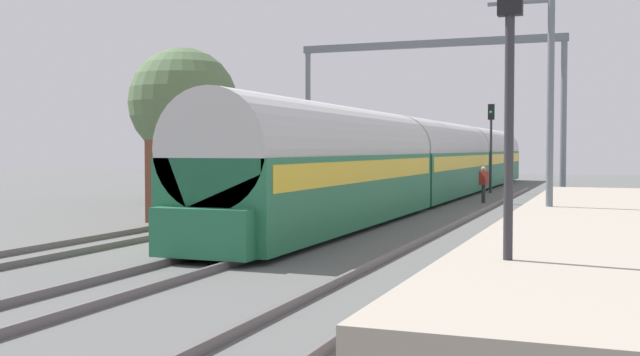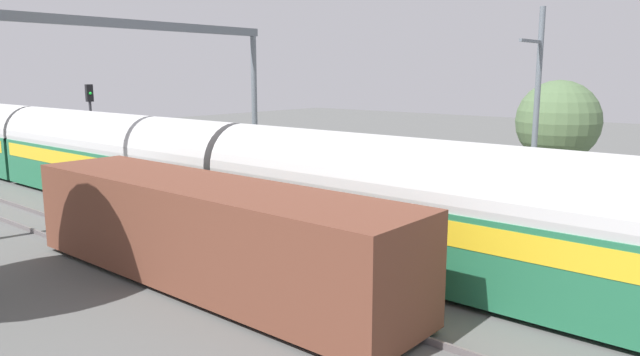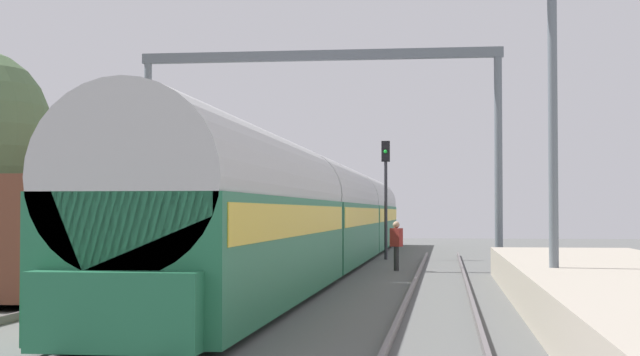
% 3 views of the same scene
% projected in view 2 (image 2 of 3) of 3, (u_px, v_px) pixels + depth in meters
% --- Properties ---
extents(ground, '(120.00, 120.00, 0.00)m').
position_uv_depth(ground, '(592.00, 320.00, 14.04)').
color(ground, '#575957').
extents(track_west, '(1.52, 60.00, 0.16)m').
position_uv_depth(track_west, '(592.00, 317.00, 14.03)').
color(track_west, '#60595B').
rests_on(track_west, ground).
extents(track_east, '(1.52, 60.00, 0.16)m').
position_uv_depth(track_east, '(637.00, 271.00, 17.28)').
color(track_east, '#60595B').
rests_on(track_east, ground).
extents(platform, '(4.40, 28.00, 0.90)m').
position_uv_depth(platform, '(603.00, 222.00, 21.36)').
color(platform, '#A39989').
rests_on(platform, ground).
extents(passenger_train, '(2.93, 49.20, 3.82)m').
position_uv_depth(passenger_train, '(116.00, 158.00, 26.73)').
color(passenger_train, '#236B47').
rests_on(passenger_train, ground).
extents(freight_car, '(2.80, 13.00, 2.70)m').
position_uv_depth(freight_car, '(207.00, 233.00, 16.14)').
color(freight_car, brown).
rests_on(freight_car, ground).
extents(person_crossing, '(0.47, 0.41, 1.73)m').
position_uv_depth(person_crossing, '(205.00, 177.00, 27.22)').
color(person_crossing, '#2D2D2D').
rests_on(person_crossing, ground).
extents(railway_signal_far, '(0.36, 0.30, 5.14)m').
position_uv_depth(railway_signal_far, '(91.00, 120.00, 31.43)').
color(railway_signal_far, '#2D2D33').
rests_on(railway_signal_far, ground).
extents(catenary_gantry, '(13.07, 0.28, 7.86)m').
position_uv_depth(catenary_gantry, '(142.00, 75.00, 24.56)').
color(catenary_gantry, slate).
rests_on(catenary_gantry, ground).
extents(catenary_pole_east_mid, '(1.90, 0.20, 8.00)m').
position_uv_depth(catenary_pole_east_mid, '(535.00, 119.00, 20.96)').
color(catenary_pole_east_mid, slate).
rests_on(catenary_pole_east_mid, ground).
extents(tree_east_background, '(3.82, 3.82, 5.43)m').
position_uv_depth(tree_east_background, '(558.00, 122.00, 27.46)').
color(tree_east_background, '#4C3826').
rests_on(tree_east_background, ground).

